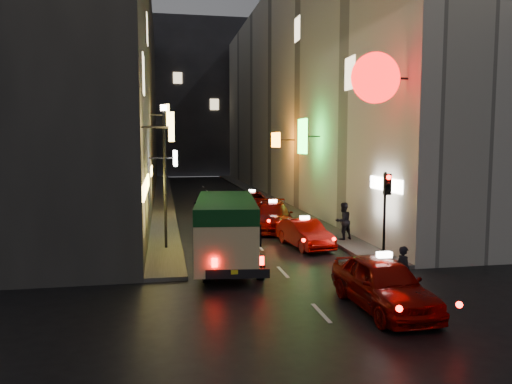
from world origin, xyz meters
TOP-DOWN VIEW (x-y plane):
  - ground at (0.00, 0.00)m, footprint 120.00×120.00m
  - building_left at (-8.00, 33.99)m, footprint 7.48×52.00m
  - building_right at (8.00, 33.99)m, footprint 8.26×52.00m
  - building_far at (0.00, 66.00)m, footprint 30.00×10.00m
  - sidewalk_left at (-4.25, 34.00)m, footprint 1.50×52.00m
  - sidewalk_right at (4.25, 34.00)m, footprint 1.50×52.00m
  - minibus at (-1.96, 9.65)m, footprint 2.85×6.35m
  - taxi_near at (1.85, 4.00)m, footprint 2.46×5.58m
  - taxi_second at (2.01, 12.58)m, footprint 2.60×4.89m
  - taxi_third at (1.61, 17.38)m, footprint 2.98×5.72m
  - taxi_far at (1.66, 24.12)m, footprint 2.27×5.21m
  - pedestrian_crossing at (3.11, 5.24)m, footprint 0.47×0.63m
  - pedestrian_sidewalk at (4.12, 13.30)m, footprint 0.87×0.69m
  - traffic_light at (4.00, 8.47)m, footprint 0.26×0.43m
  - lamp_post at (-4.20, 13.00)m, footprint 0.28×0.28m

SIDE VIEW (x-z plane):
  - ground at x=0.00m, z-range 0.00..0.00m
  - sidewalk_left at x=-4.25m, z-range 0.00..0.15m
  - sidewalk_right at x=4.25m, z-range 0.00..0.15m
  - taxi_second at x=2.01m, z-range -0.08..1.57m
  - taxi_far at x=1.66m, z-range -0.08..1.72m
  - pedestrian_crossing at x=3.11m, z-range 0.00..1.73m
  - taxi_third at x=1.61m, z-range -0.08..1.82m
  - taxi_near at x=1.85m, z-range -0.08..1.83m
  - pedestrian_sidewalk at x=4.12m, z-range 0.15..2.16m
  - minibus at x=-1.96m, z-range 0.35..2.98m
  - traffic_light at x=4.00m, z-range 0.94..4.44m
  - lamp_post at x=-4.20m, z-range 0.61..6.84m
  - building_left at x=-8.00m, z-range 0.00..18.00m
  - building_right at x=8.00m, z-range 0.00..18.00m
  - building_far at x=0.00m, z-range 0.00..22.00m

